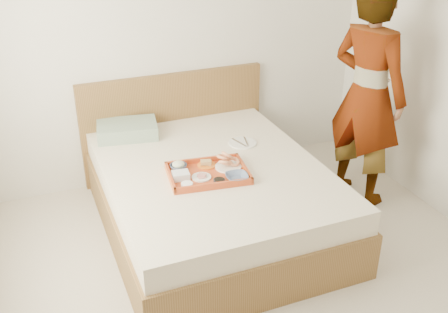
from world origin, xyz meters
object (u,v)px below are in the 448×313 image
dinner_plate (243,143)px  bed (213,197)px  tray (208,173)px  person (368,95)px

dinner_plate → bed: bearing=-142.9°
tray → person: 1.44m
tray → dinner_plate: bearing=49.0°
person → dinner_plate: bearing=54.1°
bed → person: person is taller
bed → tray: (-0.08, -0.12, 0.29)m
tray → person: size_ratio=0.31×
bed → tray: tray is taller
tray → dinner_plate: size_ratio=2.49×
bed → tray: 0.33m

